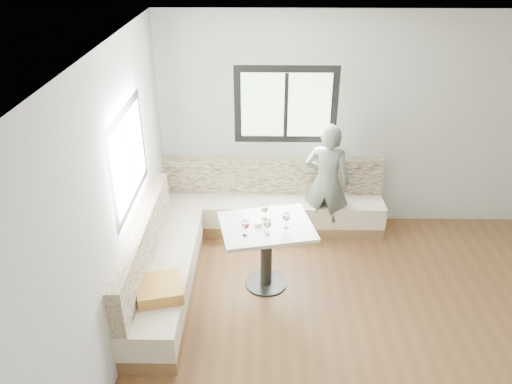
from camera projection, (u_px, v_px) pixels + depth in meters
room at (393, 225)px, 4.20m from camera, size 5.01×5.01×2.81m
banquette at (229, 231)px, 6.09m from camera, size 2.90×2.80×0.95m
table at (266, 240)px, 5.45m from camera, size 1.11×0.94×0.80m
person at (327, 182)px, 6.29m from camera, size 0.65×0.51×1.55m
olive_ramekin at (258, 223)px, 5.35m from camera, size 0.09×0.09×0.04m
wine_glass_a at (245, 225)px, 5.11m from camera, size 0.09×0.09×0.19m
wine_glass_b at (267, 224)px, 5.13m from camera, size 0.09×0.09×0.19m
wine_glass_c at (286, 217)px, 5.25m from camera, size 0.09×0.09×0.19m
wine_glass_d at (264, 208)px, 5.40m from camera, size 0.09×0.09×0.19m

